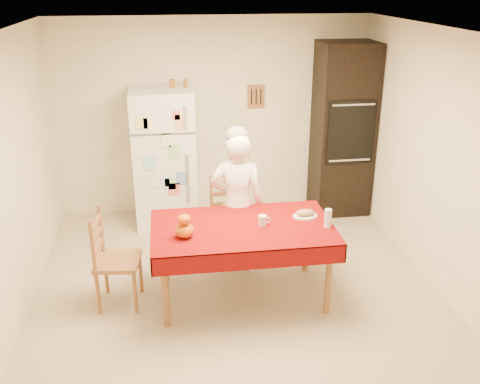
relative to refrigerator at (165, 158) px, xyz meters
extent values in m
plane|color=tan|center=(0.65, -1.88, -0.85)|extent=(4.50, 4.50, 0.00)
cube|color=beige|center=(0.65, 0.37, 0.40)|extent=(4.00, 0.02, 2.50)
cube|color=beige|center=(0.65, -4.13, 0.40)|extent=(4.00, 0.02, 2.50)
cube|color=beige|center=(-1.35, -1.88, 0.40)|extent=(0.02, 4.50, 2.50)
cube|color=beige|center=(2.65, -1.88, 0.40)|extent=(0.02, 4.50, 2.50)
cube|color=white|center=(0.65, -1.88, 1.65)|extent=(4.00, 4.50, 0.02)
cube|color=brown|center=(1.20, 0.36, 0.65)|extent=(0.22, 0.02, 0.30)
cube|color=white|center=(0.00, 0.00, 0.00)|extent=(0.75, 0.70, 1.70)
cube|color=silver|center=(0.26, -0.37, 0.60)|extent=(0.03, 0.03, 0.25)
cube|color=silver|center=(0.26, -0.37, -0.15)|extent=(0.03, 0.03, 0.60)
cube|color=black|center=(2.28, 0.05, 0.25)|extent=(0.70, 0.60, 2.20)
cube|color=black|center=(2.28, -0.26, 0.30)|extent=(0.59, 0.02, 0.80)
cylinder|color=brown|center=(-0.05, -2.27, -0.50)|extent=(0.06, 0.06, 0.71)
cylinder|color=brown|center=(-0.05, -1.49, -0.50)|extent=(0.06, 0.06, 0.71)
cylinder|color=brown|center=(1.43, -2.27, -0.50)|extent=(0.06, 0.06, 0.71)
cylinder|color=brown|center=(1.43, -1.49, -0.50)|extent=(0.06, 0.06, 0.71)
cube|color=brown|center=(0.69, -1.88, -0.12)|extent=(1.60, 0.90, 0.04)
cube|color=#620605|center=(0.69, -1.88, -0.09)|extent=(1.70, 1.00, 0.01)
cylinder|color=brown|center=(0.54, -1.31, -0.64)|extent=(0.04, 0.04, 0.43)
cylinder|color=brown|center=(0.49, -0.97, -0.64)|extent=(0.04, 0.04, 0.43)
cylinder|color=brown|center=(0.89, -1.25, -0.64)|extent=(0.04, 0.04, 0.43)
cylinder|color=brown|center=(0.84, -0.91, -0.64)|extent=(0.04, 0.04, 0.43)
cube|color=brown|center=(0.69, -1.11, -0.40)|extent=(0.48, 0.46, 0.04)
cube|color=brown|center=(0.66, -0.94, -0.15)|extent=(0.36, 0.09, 0.50)
cylinder|color=brown|center=(-0.33, -2.02, -0.64)|extent=(0.04, 0.04, 0.43)
cylinder|color=brown|center=(-0.67, -1.98, -0.64)|extent=(0.04, 0.04, 0.43)
cylinder|color=brown|center=(-0.29, -1.66, -0.64)|extent=(0.04, 0.04, 0.43)
cylinder|color=brown|center=(-0.63, -1.63, -0.64)|extent=(0.04, 0.04, 0.43)
cube|color=brown|center=(-0.48, -1.82, -0.40)|extent=(0.44, 0.46, 0.04)
cube|color=brown|center=(-0.65, -1.80, -0.15)|extent=(0.07, 0.36, 0.50)
imported|color=white|center=(0.72, -1.35, -0.09)|extent=(0.61, 0.45, 1.52)
cylinder|color=silver|center=(0.88, -1.89, -0.04)|extent=(0.08, 0.08, 0.10)
ellipsoid|color=red|center=(0.15, -2.03, -0.02)|extent=(0.17, 0.17, 0.13)
ellipsoid|color=#DC5005|center=(0.15, -2.03, 0.09)|extent=(0.12, 0.12, 0.09)
cylinder|color=white|center=(1.47, -2.01, 0.00)|extent=(0.07, 0.07, 0.18)
cylinder|color=white|center=(1.32, -1.77, -0.08)|extent=(0.24, 0.24, 0.02)
ellipsoid|color=#97774A|center=(1.32, -1.77, -0.04)|extent=(0.18, 0.10, 0.06)
cylinder|color=#91581A|center=(0.13, 0.05, 0.90)|extent=(0.05, 0.05, 0.10)
cylinder|color=brown|center=(0.15, 0.05, 0.90)|extent=(0.05, 0.05, 0.10)
cylinder|color=brown|center=(0.29, 0.05, 0.90)|extent=(0.05, 0.05, 0.10)
camera|label=1|loc=(0.03, -6.33, 2.08)|focal=40.00mm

